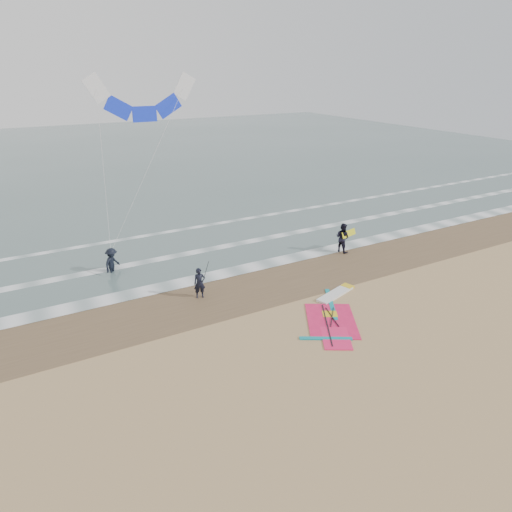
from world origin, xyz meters
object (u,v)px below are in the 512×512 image
person_wading (112,258)px  person_standing (200,283)px  windsurf_rig (334,313)px  surf_kite (143,101)px  person_walking (342,238)px

person_wading → person_standing: bearing=-102.7°
windsurf_rig → surf_kite: 17.62m
person_standing → person_walking: person_walking is taller
windsurf_rig → person_wading: size_ratio=2.94×
windsurf_rig → person_wading: 12.77m
person_standing → person_walking: size_ratio=0.84×
person_standing → person_wading: 6.12m
person_standing → person_wading: (-3.16, 5.24, 0.11)m
windsurf_rig → person_standing: bearing=136.6°
person_standing → person_walking: 10.33m
surf_kite → person_walking: bearing=-42.6°
person_walking → person_wading: size_ratio=1.04×
surf_kite → person_standing: bearing=-94.7°
person_standing → surf_kite: (0.82, 10.04, 8.09)m
person_wading → surf_kite: size_ratio=0.19×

